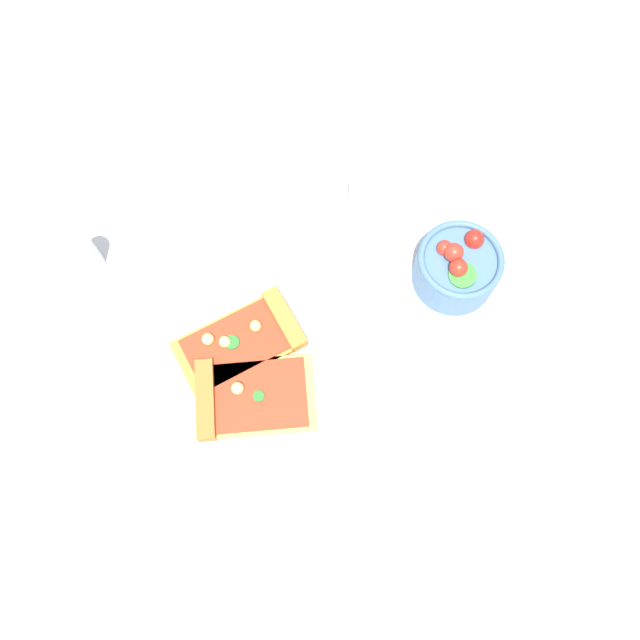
# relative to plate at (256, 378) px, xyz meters

# --- Properties ---
(ground_plane) EXTENTS (2.40, 2.40, 0.00)m
(ground_plane) POSITION_rel_plate_xyz_m (0.02, 0.06, -0.01)
(ground_plane) COLOR silver
(ground_plane) RESTS_ON ground
(plate) EXTENTS (0.25, 0.25, 0.01)m
(plate) POSITION_rel_plate_xyz_m (0.00, 0.00, 0.00)
(plate) COLOR white
(plate) RESTS_ON ground_plane
(pizza_slice_near) EXTENTS (0.08, 0.14, 0.02)m
(pizza_slice_near) POSITION_rel_plate_xyz_m (-0.04, 0.01, 0.01)
(pizza_slice_near) COLOR gold
(pizza_slice_near) RESTS_ON plate
(pizza_slice_far) EXTENTS (0.13, 0.16, 0.02)m
(pizza_slice_far) POSITION_rel_plate_xyz_m (0.02, -0.02, 0.01)
(pizza_slice_far) COLOR #E5B256
(pizza_slice_far) RESTS_ON plate
(salad_bowl) EXTENTS (0.10, 0.10, 0.07)m
(salad_bowl) POSITION_rel_plate_xyz_m (-0.00, 0.27, 0.02)
(salad_bowl) COLOR #4C7299
(salad_bowl) RESTS_ON ground_plane
(soda_glass) EXTENTS (0.08, 0.08, 0.14)m
(soda_glass) POSITION_rel_plate_xyz_m (-0.15, 0.16, 0.06)
(soda_glass) COLOR silver
(soda_glass) RESTS_ON ground_plane
(paper_napkin) EXTENTS (0.14, 0.16, 0.00)m
(paper_napkin) POSITION_rel_plate_xyz_m (0.28, 0.16, -0.01)
(paper_napkin) COLOR white
(paper_napkin) RESTS_ON ground_plane
(pepper_shaker) EXTENTS (0.03, 0.03, 0.07)m
(pepper_shaker) POSITION_rel_plate_xyz_m (-0.23, -0.11, 0.03)
(pepper_shaker) COLOR silver
(pepper_shaker) RESTS_ON ground_plane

